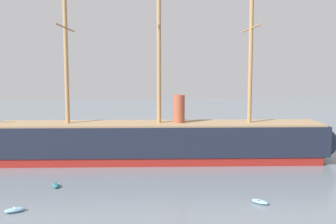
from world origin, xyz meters
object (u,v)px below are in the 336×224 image
at_px(dinghy_mid_left, 15,210).
at_px(dinghy_alongside_bow, 56,185).
at_px(sailboat_far_right, 286,154).
at_px(tall_ship, 159,141).
at_px(dinghy_mid_right, 260,202).

distance_m(dinghy_mid_left, dinghy_alongside_bow, 10.66).
height_order(dinghy_mid_left, sailboat_far_right, sailboat_far_right).
xyz_separation_m(tall_ship, dinghy_alongside_bow, (-17.46, -13.88, -3.60)).
bearing_deg(sailboat_far_right, dinghy_mid_right, -121.84).
bearing_deg(dinghy_alongside_bow, dinghy_mid_right, -23.72).
bearing_deg(dinghy_mid_right, sailboat_far_right, 58.16).
bearing_deg(dinghy_mid_left, tall_ship, 48.28).
distance_m(dinghy_mid_right, dinghy_alongside_bow, 29.53).
bearing_deg(dinghy_mid_right, dinghy_alongside_bow, 156.28).
bearing_deg(dinghy_alongside_bow, tall_ship, 38.47).
bearing_deg(tall_ship, sailboat_far_right, -0.13).
bearing_deg(dinghy_mid_left, dinghy_mid_right, -3.56).
relative_size(tall_ship, sailboat_far_right, 15.41).
bearing_deg(dinghy_alongside_bow, dinghy_mid_left, -110.84).
xyz_separation_m(dinghy_mid_right, sailboat_far_right, (15.96, 25.70, 0.12)).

